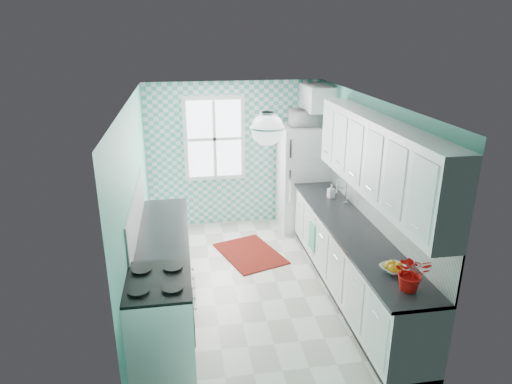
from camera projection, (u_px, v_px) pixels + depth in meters
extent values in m
cube|color=silver|center=(255.00, 284.00, 6.27)|extent=(3.00, 4.40, 0.02)
cube|color=white|center=(255.00, 100.00, 5.42)|extent=(3.00, 4.40, 0.02)
cube|color=#54A693|center=(235.00, 154.00, 7.90)|extent=(3.00, 0.02, 2.50)
cube|color=#54A693|center=(298.00, 291.00, 3.79)|extent=(3.00, 0.02, 2.50)
cube|color=#54A693|center=(135.00, 206.00, 5.62)|extent=(0.02, 4.40, 2.50)
cube|color=#54A693|center=(367.00, 192.00, 6.07)|extent=(0.02, 4.40, 2.50)
cube|color=#52B0A9|center=(235.00, 155.00, 7.88)|extent=(3.00, 0.01, 2.50)
cube|color=white|center=(214.00, 139.00, 7.70)|extent=(1.04, 0.05, 1.44)
cube|color=white|center=(215.00, 139.00, 7.68)|extent=(0.90, 0.02, 1.30)
cube|color=white|center=(377.00, 207.00, 5.72)|extent=(0.02, 3.60, 0.51)
cube|color=white|center=(136.00, 212.00, 5.57)|extent=(0.02, 2.15, 0.51)
cube|color=white|center=(377.00, 158.00, 5.27)|extent=(0.33, 3.20, 0.90)
cube|color=white|center=(316.00, 97.00, 7.40)|extent=(0.40, 0.74, 0.40)
cylinder|color=silver|center=(268.00, 114.00, 4.69)|extent=(0.14, 0.14, 0.04)
cylinder|color=silver|center=(268.00, 121.00, 4.71)|extent=(0.02, 0.02, 0.12)
sphere|color=white|center=(268.00, 129.00, 4.74)|extent=(0.34, 0.34, 0.34)
cube|color=white|center=(351.00, 262.00, 5.93)|extent=(0.60, 3.60, 0.90)
cube|color=black|center=(353.00, 229.00, 5.77)|extent=(0.63, 3.60, 0.04)
cube|color=white|center=(164.00, 264.00, 5.87)|extent=(0.60, 2.15, 0.90)
cube|color=black|center=(163.00, 231.00, 5.71)|extent=(0.63, 2.15, 0.04)
cube|color=white|center=(303.00, 178.00, 7.80)|extent=(0.78, 0.74, 1.80)
cube|color=silver|center=(309.00, 160.00, 7.31)|extent=(0.77, 0.01, 0.02)
cube|color=silver|center=(291.00, 148.00, 7.17)|extent=(0.03, 0.03, 0.30)
cube|color=silver|center=(290.00, 186.00, 7.39)|extent=(0.03, 0.03, 0.54)
cube|color=white|center=(160.00, 325.00, 4.56)|extent=(0.66, 0.84, 1.00)
cube|color=black|center=(157.00, 281.00, 4.40)|extent=(0.66, 0.84, 0.03)
cube|color=black|center=(194.00, 316.00, 4.59)|extent=(0.01, 0.55, 0.33)
cube|color=silver|center=(335.00, 207.00, 6.47)|extent=(0.43, 0.36, 0.12)
cylinder|color=silver|center=(346.00, 193.00, 6.43)|extent=(0.02, 0.02, 0.30)
torus|color=silver|center=(343.00, 181.00, 6.35)|extent=(0.16, 0.02, 0.16)
cube|color=#841000|center=(250.00, 254.00, 7.09)|extent=(1.11, 1.32, 0.02)
cube|color=teal|center=(312.00, 236.00, 6.58)|extent=(0.10, 0.26, 0.41)
imported|color=white|center=(394.00, 269.00, 4.70)|extent=(0.32, 0.32, 0.07)
imported|color=#AC031C|center=(412.00, 273.00, 4.32)|extent=(0.41, 0.38, 0.37)
imported|color=#96B7D2|center=(331.00, 191.00, 6.74)|extent=(0.11, 0.11, 0.21)
imported|color=white|center=(305.00, 118.00, 7.45)|extent=(0.50, 0.34, 0.27)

